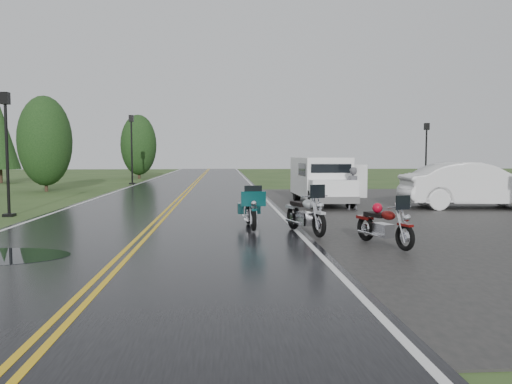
# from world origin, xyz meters

# --- Properties ---
(ground) EXTENTS (120.00, 120.00, 0.00)m
(ground) POSITION_xyz_m (0.00, 0.00, 0.00)
(ground) COLOR #2D471E
(ground) RESTS_ON ground
(road) EXTENTS (8.00, 100.00, 0.04)m
(road) POSITION_xyz_m (0.00, 10.00, 0.02)
(road) COLOR black
(road) RESTS_ON ground
(parking_pad) EXTENTS (14.00, 24.00, 0.03)m
(parking_pad) POSITION_xyz_m (11.00, 5.00, 0.01)
(parking_pad) COLOR black
(parking_pad) RESTS_ON ground
(motorcycle_red) EXTENTS (1.23, 1.99, 1.11)m
(motorcycle_red) POSITION_xyz_m (5.56, -1.58, 0.55)
(motorcycle_red) COLOR #5B0C0A
(motorcycle_red) RESTS_ON ground
(motorcycle_teal) EXTENTS (0.80, 2.00, 1.17)m
(motorcycle_teal) POSITION_xyz_m (2.69, 1.22, 0.58)
(motorcycle_teal) COLOR #043032
(motorcycle_teal) RESTS_ON ground
(motorcycle_silver) EXTENTS (1.28, 2.19, 1.22)m
(motorcycle_silver) POSITION_xyz_m (4.15, 0.15, 0.61)
(motorcycle_silver) COLOR #B3B7BB
(motorcycle_silver) RESTS_ON ground
(van_white) EXTENTS (1.95, 4.95, 1.93)m
(van_white) POSITION_xyz_m (5.12, 6.73, 0.96)
(van_white) COLOR white
(van_white) RESTS_ON ground
(person_at_van) EXTENTS (0.64, 0.52, 1.53)m
(person_at_van) POSITION_xyz_m (6.53, 6.21, 0.76)
(person_at_van) COLOR #4D4D52
(person_at_van) RESTS_ON ground
(sedan_white) EXTENTS (5.26, 2.12, 1.70)m
(sedan_white) POSITION_xyz_m (11.15, 6.49, 0.85)
(sedan_white) COLOR silver
(sedan_white) RESTS_ON ground
(lamp_post_near_left) EXTENTS (0.35, 0.35, 4.04)m
(lamp_post_near_left) POSITION_xyz_m (-5.00, 5.27, 2.02)
(lamp_post_near_left) COLOR black
(lamp_post_near_left) RESTS_ON ground
(lamp_post_far_left) EXTENTS (0.41, 0.41, 4.73)m
(lamp_post_far_left) POSITION_xyz_m (-4.22, 23.04, 2.37)
(lamp_post_far_left) COLOR black
(lamp_post_far_left) RESTS_ON ground
(lamp_post_far_right) EXTENTS (0.31, 0.31, 3.65)m
(lamp_post_far_right) POSITION_xyz_m (12.29, 13.59, 1.83)
(lamp_post_far_right) COLOR black
(lamp_post_far_right) RESTS_ON ground
(tree_left_mid) EXTENTS (2.84, 2.84, 4.44)m
(tree_left_mid) POSITION_xyz_m (-7.70, 16.57, 2.22)
(tree_left_mid) COLOR #1E3D19
(tree_left_mid) RESTS_ON ground
(tree_left_far) EXTENTS (2.98, 2.98, 4.58)m
(tree_left_far) POSITION_xyz_m (-5.09, 31.12, 2.29)
(tree_left_far) COLOR #1E3D19
(tree_left_far) RESTS_ON ground
(pine_left_far) EXTENTS (2.72, 2.72, 5.67)m
(pine_left_far) POSITION_xyz_m (-13.82, 25.26, 2.84)
(pine_left_far) COLOR #1E3D19
(pine_left_far) RESTS_ON ground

